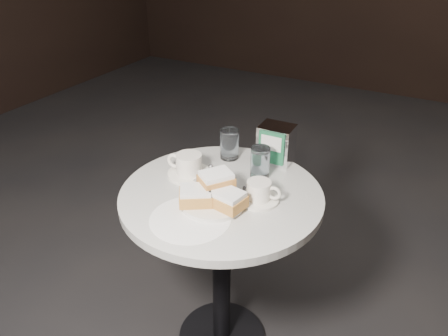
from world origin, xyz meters
TOP-DOWN VIEW (x-y plane):
  - cafe_table at (0.00, 0.00)m, footprint 0.70×0.70m
  - sugar_spill at (-0.01, -0.18)m, footprint 0.34×0.34m
  - beignet_plate at (0.01, -0.08)m, footprint 0.26×0.26m
  - coffee_cup_left at (-0.16, 0.05)m, footprint 0.18×0.18m
  - coffee_cup_right at (0.13, 0.01)m, footprint 0.15×0.15m
  - water_glass_left at (-0.09, 0.24)m, footprint 0.08×0.08m
  - water_glass_right at (0.07, 0.16)m, footprint 0.08×0.08m
  - napkin_dispenser at (0.08, 0.30)m, footprint 0.13×0.11m

SIDE VIEW (x-z plane):
  - cafe_table at x=0.00m, z-range 0.17..0.92m
  - sugar_spill at x=-0.01m, z-range 0.74..0.75m
  - coffee_cup_right at x=0.13m, z-range 0.74..0.81m
  - coffee_cup_left at x=-0.16m, z-range 0.74..0.82m
  - beignet_plate at x=0.01m, z-range 0.73..0.83m
  - water_glass_right at x=0.07m, z-range 0.74..0.86m
  - water_glass_left at x=-0.09m, z-range 0.74..0.86m
  - napkin_dispenser at x=0.08m, z-range 0.75..0.89m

